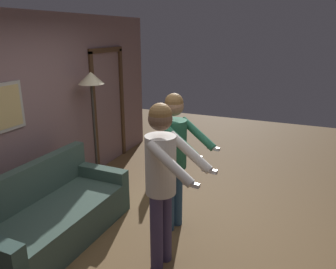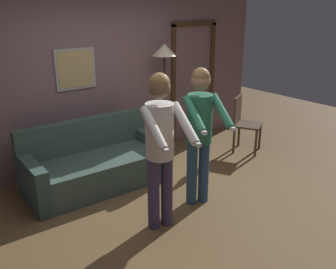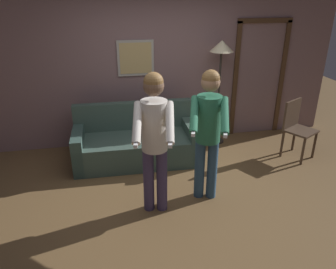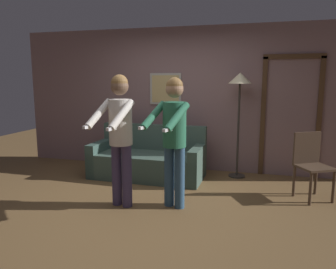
# 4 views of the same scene
# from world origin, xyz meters

# --- Properties ---
(ground_plane) EXTENTS (12.00, 12.00, 0.00)m
(ground_plane) POSITION_xyz_m (0.00, 0.00, 0.00)
(ground_plane) COLOR brown
(back_wall_assembly) EXTENTS (6.40, 0.10, 2.60)m
(back_wall_assembly) POSITION_xyz_m (0.02, 1.93, 1.30)
(back_wall_assembly) COLOR gray
(back_wall_assembly) RESTS_ON ground_plane
(couch) EXTENTS (1.91, 0.88, 0.87)m
(couch) POSITION_xyz_m (-0.43, 1.20, 0.28)
(couch) COLOR #41584D
(couch) RESTS_ON ground_plane
(torchiere_lamp) EXTENTS (0.39, 0.39, 1.78)m
(torchiere_lamp) POSITION_xyz_m (1.05, 1.61, 1.53)
(torchiere_lamp) COLOR #332D28
(torchiere_lamp) RESTS_ON ground_plane
(person_standing_left) EXTENTS (0.51, 0.69, 1.73)m
(person_standing_left) POSITION_xyz_m (-0.34, -0.16, 1.05)
(person_standing_left) COLOR #443B62
(person_standing_left) RESTS_ON ground_plane
(person_standing_right) EXTENTS (0.55, 0.70, 1.69)m
(person_standing_right) POSITION_xyz_m (0.34, -0.01, 1.02)
(person_standing_right) COLOR #305373
(person_standing_right) RESTS_ON ground_plane
(dining_chair_distant) EXTENTS (0.57, 0.57, 0.93)m
(dining_chair_distant) POSITION_xyz_m (2.10, 0.85, 0.53)
(dining_chair_distant) COLOR #4C3828
(dining_chair_distant) RESTS_ON ground_plane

